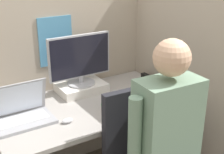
# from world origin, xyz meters

# --- Properties ---
(cubicle_panel_back) EXTENTS (1.86, 0.05, 1.65)m
(cubicle_panel_back) POSITION_xyz_m (-0.00, 0.77, 0.83)
(cubicle_panel_back) COLOR tan
(cubicle_panel_back) RESTS_ON ground
(cubicle_panel_right) EXTENTS (0.04, 1.40, 1.65)m
(cubicle_panel_right) POSITION_xyz_m (0.71, 0.30, 0.83)
(cubicle_panel_right) COLOR tan
(cubicle_panel_right) RESTS_ON ground
(desk) EXTENTS (1.36, 0.75, 0.71)m
(desk) POSITION_xyz_m (0.00, 0.37, 0.53)
(desk) COLOR #9E9993
(desk) RESTS_ON ground
(paper_box) EXTENTS (0.36, 0.25, 0.06)m
(paper_box) POSITION_xyz_m (0.05, 0.60, 0.74)
(paper_box) COLOR white
(paper_box) RESTS_ON desk
(monitor) EXTENTS (0.50, 0.21, 0.38)m
(monitor) POSITION_xyz_m (0.05, 0.60, 0.96)
(monitor) COLOR #B2B2B7
(monitor) RESTS_ON paper_box
(laptop) EXTENTS (0.37, 0.24, 0.25)m
(laptop) POSITION_xyz_m (-0.48, 0.38, 0.75)
(laptop) COLOR #99999E
(laptop) RESTS_ON desk
(mouse) EXTENTS (0.07, 0.04, 0.03)m
(mouse) POSITION_xyz_m (-0.25, 0.21, 0.72)
(mouse) COLOR silver
(mouse) RESTS_ON desk
(stapler) EXTENTS (0.04, 0.15, 0.05)m
(stapler) POSITION_xyz_m (0.62, 0.49, 0.73)
(stapler) COLOR black
(stapler) RESTS_ON desk
(carrot_toy) EXTENTS (0.05, 0.14, 0.05)m
(carrot_toy) POSITION_xyz_m (0.05, 0.19, 0.73)
(carrot_toy) COLOR orange
(carrot_toy) RESTS_ON desk
(person) EXTENTS (0.48, 0.41, 1.32)m
(person) POSITION_xyz_m (0.10, -0.38, 0.76)
(person) COLOR #282D4C
(person) RESTS_ON ground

